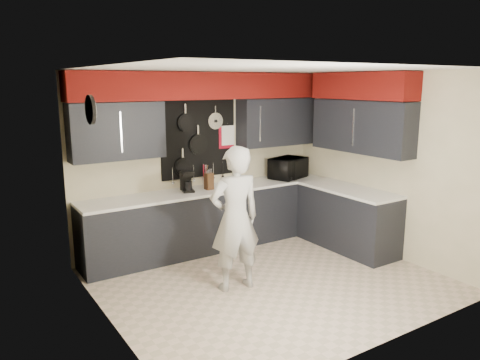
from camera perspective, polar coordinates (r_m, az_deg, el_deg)
ground at (r=6.03m, az=3.60°, el=-12.17°), size 4.00×4.00×0.00m
back_wall_assembly at (r=6.88m, az=-4.15°, el=8.13°), size 4.00×0.36×2.60m
right_wall_assembly at (r=6.97m, az=14.92°, el=7.26°), size 0.36×3.50×2.60m
left_wall_assembly at (r=4.75m, az=-16.06°, el=-2.24°), size 0.05×3.50×2.60m
base_cabinets at (r=7.00m, az=1.37°, el=-4.70°), size 3.95×2.20×0.92m
microwave at (r=7.61m, az=5.90°, el=1.46°), size 0.71×0.58×0.33m
knife_block at (r=6.80m, az=-3.82°, el=-0.15°), size 0.11×0.11×0.24m
utensil_crock at (r=6.90m, az=-4.08°, el=-0.33°), size 0.12×0.12×0.16m
coffee_maker at (r=6.70m, az=-6.46°, el=-0.11°), size 0.21×0.24×0.30m
person at (r=5.53m, az=-0.61°, el=-4.77°), size 0.68×0.48×1.74m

